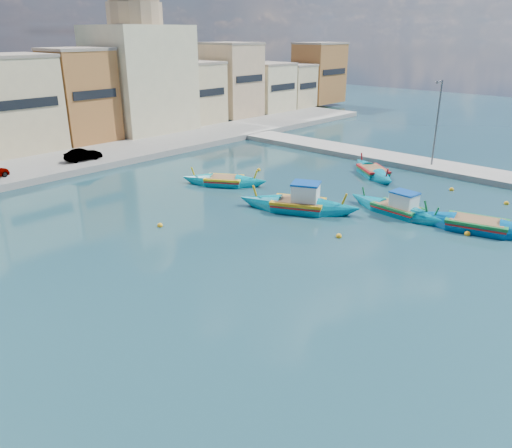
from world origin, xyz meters
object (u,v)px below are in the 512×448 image
church_block (139,63)px  quay_street_lamp (437,123)px  luzzu_cyan_mid (373,172)px  luzzu_green (224,182)px  luzzu_blue_cabin (299,205)px  luzzu_blue_south (476,226)px  luzzu_turquoise_cabin (398,210)px

church_block → quay_street_lamp: 35.04m
luzzu_cyan_mid → luzzu_green: 13.35m
church_block → luzzu_cyan_mid: church_block is taller
luzzu_blue_cabin → luzzu_blue_south: size_ratio=0.98×
church_block → luzzu_blue_south: 43.68m
luzzu_cyan_mid → luzzu_turquoise_cabin: bearing=-140.1°
quay_street_lamp → luzzu_turquoise_cabin: (-12.90, -3.47, -4.02)m
church_block → luzzu_green: (-8.71, -23.45, -8.16)m
church_block → luzzu_blue_cabin: 34.30m
luzzu_cyan_mid → luzzu_blue_south: luzzu_blue_south is taller
church_block → luzzu_blue_south: size_ratio=2.07×
church_block → luzzu_green: church_block is taller
luzzu_blue_south → luzzu_cyan_mid: bearing=58.6°
church_block → luzzu_cyan_mid: 32.13m
quay_street_lamp → luzzu_cyan_mid: bearing=149.6°
luzzu_turquoise_cabin → luzzu_green: (-3.25, 14.02, -0.06)m
quay_street_lamp → luzzu_turquoise_cabin: size_ratio=0.96×
church_block → quay_street_lamp: bearing=-77.7°
luzzu_blue_south → luzzu_green: bearing=101.5°
quay_street_lamp → luzzu_green: (-16.15, 10.55, -4.08)m
luzzu_blue_south → luzzu_turquoise_cabin: bearing=97.1°
church_block → luzzu_turquoise_cabin: (-5.45, -37.47, -8.09)m
luzzu_green → quay_street_lamp: bearing=-33.2°
luzzu_turquoise_cabin → quay_street_lamp: bearing=15.1°
luzzu_green → luzzu_blue_cabin: bearing=-95.7°
quay_street_lamp → luzzu_cyan_mid: (-5.14, 3.01, -4.09)m
luzzu_blue_cabin → luzzu_blue_south: bearing=-66.1°
luzzu_cyan_mid → luzzu_green: size_ratio=1.03×
luzzu_blue_cabin → luzzu_blue_south: 11.70m
luzzu_blue_cabin → luzzu_cyan_mid: 11.90m
church_block → luzzu_cyan_mid: (2.31, -30.99, -8.16)m
luzzu_turquoise_cabin → luzzu_green: size_ratio=1.13×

